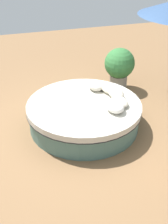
# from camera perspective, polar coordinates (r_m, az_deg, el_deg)

# --- Properties ---
(ground_plane) EXTENTS (16.00, 16.00, 0.00)m
(ground_plane) POSITION_cam_1_polar(r_m,az_deg,el_deg) (5.92, 0.00, -2.79)
(ground_plane) COLOR olive
(round_bed) EXTENTS (2.46, 2.46, 0.57)m
(round_bed) POSITION_cam_1_polar(r_m,az_deg,el_deg) (5.76, 0.00, -0.42)
(round_bed) COLOR #4C726B
(round_bed) RESTS_ON ground_plane
(throw_pillow_0) EXTENTS (0.49, 0.36, 0.21)m
(throw_pillow_0) POSITION_cam_1_polar(r_m,az_deg,el_deg) (5.34, 6.67, 1.28)
(throw_pillow_0) COLOR white
(throw_pillow_0) RESTS_ON round_bed
(throw_pillow_1) EXTENTS (0.52, 0.31, 0.14)m
(throw_pillow_1) POSITION_cam_1_polar(r_m,az_deg,el_deg) (5.59, 7.72, 2.38)
(throw_pillow_1) COLOR beige
(throw_pillow_1) RESTS_ON round_bed
(throw_pillow_2) EXTENTS (0.52, 0.32, 0.20)m
(throw_pillow_2) POSITION_cam_1_polar(r_m,az_deg,el_deg) (5.83, 6.92, 4.08)
(throw_pillow_2) COLOR beige
(throw_pillow_2) RESTS_ON round_bed
(throw_pillow_3) EXTENTS (0.51, 0.33, 0.19)m
(throw_pillow_3) POSITION_cam_1_polar(r_m,az_deg,el_deg) (6.06, 5.35, 5.24)
(throw_pillow_3) COLOR beige
(throw_pillow_3) RESTS_ON round_bed
(throw_pillow_4) EXTENTS (0.44, 0.35, 0.19)m
(throw_pillow_4) POSITION_cam_1_polar(r_m,az_deg,el_deg) (6.14, 2.61, 5.72)
(throw_pillow_4) COLOR beige
(throw_pillow_4) RESTS_ON round_bed
(planter) EXTENTS (0.81, 0.81, 1.16)m
(planter) POSITION_cam_1_polar(r_m,az_deg,el_deg) (7.26, 7.65, 9.80)
(planter) COLOR gray
(planter) RESTS_ON ground_plane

